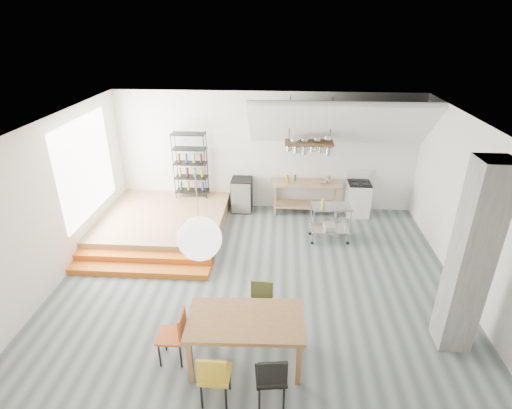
# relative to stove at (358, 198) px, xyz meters

# --- Properties ---
(floor) EXTENTS (8.00, 8.00, 0.00)m
(floor) POSITION_rel_stove_xyz_m (-2.50, -3.16, -0.48)
(floor) COLOR #4D5759
(floor) RESTS_ON ground
(wall_back) EXTENTS (8.00, 0.04, 3.20)m
(wall_back) POSITION_rel_stove_xyz_m (-2.50, 0.34, 1.12)
(wall_back) COLOR silver
(wall_back) RESTS_ON ground
(wall_left) EXTENTS (0.04, 7.00, 3.20)m
(wall_left) POSITION_rel_stove_xyz_m (-6.50, -3.16, 1.12)
(wall_left) COLOR silver
(wall_left) RESTS_ON ground
(wall_right) EXTENTS (0.04, 7.00, 3.20)m
(wall_right) POSITION_rel_stove_xyz_m (1.50, -3.16, 1.12)
(wall_right) COLOR silver
(wall_right) RESTS_ON ground
(ceiling) EXTENTS (8.00, 7.00, 0.02)m
(ceiling) POSITION_rel_stove_xyz_m (-2.50, -3.16, 2.72)
(ceiling) COLOR white
(ceiling) RESTS_ON wall_back
(slope_ceiling) EXTENTS (4.40, 1.44, 1.32)m
(slope_ceiling) POSITION_rel_stove_xyz_m (-0.70, -0.26, 2.07)
(slope_ceiling) COLOR white
(slope_ceiling) RESTS_ON wall_back
(window_pane) EXTENTS (0.02, 2.50, 2.20)m
(window_pane) POSITION_rel_stove_xyz_m (-6.48, -1.66, 1.32)
(window_pane) COLOR white
(window_pane) RESTS_ON wall_left
(platform) EXTENTS (3.00, 3.00, 0.40)m
(platform) POSITION_rel_stove_xyz_m (-5.00, -1.16, -0.28)
(platform) COLOR #9F794F
(platform) RESTS_ON ground
(step_lower) EXTENTS (3.00, 0.35, 0.13)m
(step_lower) POSITION_rel_stove_xyz_m (-5.00, -3.11, -0.41)
(step_lower) COLOR #CC6118
(step_lower) RESTS_ON ground
(step_upper) EXTENTS (3.00, 0.35, 0.27)m
(step_upper) POSITION_rel_stove_xyz_m (-5.00, -2.76, -0.35)
(step_upper) COLOR #CC6118
(step_upper) RESTS_ON ground
(concrete_column) EXTENTS (0.50, 0.50, 3.20)m
(concrete_column) POSITION_rel_stove_xyz_m (0.80, -4.66, 1.12)
(concrete_column) COLOR slate
(concrete_column) RESTS_ON ground
(kitchen_counter) EXTENTS (1.80, 0.60, 0.91)m
(kitchen_counter) POSITION_rel_stove_xyz_m (-1.40, -0.01, 0.15)
(kitchen_counter) COLOR #9F794F
(kitchen_counter) RESTS_ON ground
(stove) EXTENTS (0.60, 0.60, 1.18)m
(stove) POSITION_rel_stove_xyz_m (0.00, 0.00, 0.00)
(stove) COLOR white
(stove) RESTS_ON ground
(pot_rack) EXTENTS (1.20, 0.50, 1.43)m
(pot_rack) POSITION_rel_stove_xyz_m (-1.37, -0.23, 1.50)
(pot_rack) COLOR #392517
(pot_rack) RESTS_ON ceiling
(wire_shelving) EXTENTS (0.88, 0.38, 1.80)m
(wire_shelving) POSITION_rel_stove_xyz_m (-4.50, 0.04, 0.85)
(wire_shelving) COLOR black
(wire_shelving) RESTS_ON platform
(microwave_shelf) EXTENTS (0.60, 0.40, 0.16)m
(microwave_shelf) POSITION_rel_stove_xyz_m (-3.90, -2.41, 0.07)
(microwave_shelf) COLOR #9F794F
(microwave_shelf) RESTS_ON platform
(paper_lantern) EXTENTS (0.60, 0.60, 0.60)m
(paper_lantern) POSITION_rel_stove_xyz_m (-3.14, -5.31, 1.72)
(paper_lantern) COLOR white
(paper_lantern) RESTS_ON ceiling
(dining_table) EXTENTS (1.78, 1.04, 0.83)m
(dining_table) POSITION_rel_stove_xyz_m (-2.54, -5.29, 0.26)
(dining_table) COLOR brown
(dining_table) RESTS_ON ground
(chair_mustard) EXTENTS (0.43, 0.43, 0.92)m
(chair_mustard) POSITION_rel_stove_xyz_m (-2.90, -6.09, 0.07)
(chair_mustard) COLOR #B8951F
(chair_mustard) RESTS_ON ground
(chair_black) EXTENTS (0.47, 0.47, 0.91)m
(chair_black) POSITION_rel_stove_xyz_m (-2.12, -6.06, 0.06)
(chair_black) COLOR black
(chair_black) RESTS_ON ground
(chair_olive) EXTENTS (0.42, 0.42, 0.87)m
(chair_olive) POSITION_rel_stove_xyz_m (-2.35, -4.50, 0.04)
(chair_olive) COLOR #525A2A
(chair_olive) RESTS_ON ground
(chair_red) EXTENTS (0.41, 0.41, 0.90)m
(chair_red) POSITION_rel_stove_xyz_m (-3.61, -5.33, 0.06)
(chair_red) COLOR #B54A19
(chair_red) RESTS_ON ground
(rolling_cart) EXTENTS (0.95, 0.58, 0.91)m
(rolling_cart) POSITION_rel_stove_xyz_m (-0.88, -1.43, 0.11)
(rolling_cart) COLOR silver
(rolling_cart) RESTS_ON ground
(mini_fridge) EXTENTS (0.55, 0.55, 0.93)m
(mini_fridge) POSITION_rel_stove_xyz_m (-3.13, 0.04, -0.02)
(mini_fridge) COLOR black
(mini_fridge) RESTS_ON ground
(microwave) EXTENTS (0.58, 0.46, 0.28)m
(microwave) POSITION_rel_stove_xyz_m (-3.90, -2.41, 0.22)
(microwave) COLOR beige
(microwave) RESTS_ON microwave_shelf
(bowl) EXTENTS (0.26, 0.26, 0.05)m
(bowl) POSITION_rel_stove_xyz_m (-0.99, -0.06, 0.46)
(bowl) COLOR silver
(bowl) RESTS_ON kitchen_counter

